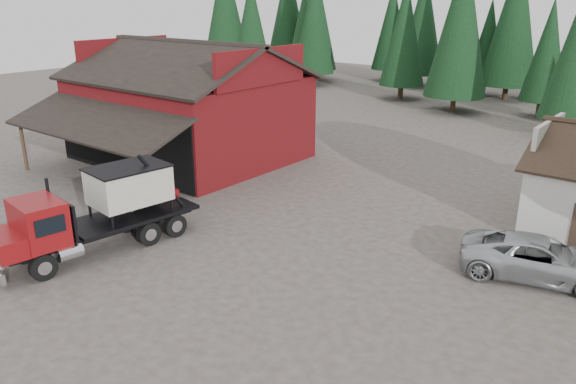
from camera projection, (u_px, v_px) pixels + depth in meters
The scene contains 7 objects.
ground at pixel (191, 260), 21.53m from camera, with size 120.00×120.00×0.00m, color #4E433D.
red_barn at pixel (188, 115), 34.42m from camera, with size 12.80×13.63×7.18m.
conifer_backdrop at pixel (528, 104), 52.50m from camera, with size 76.00×16.00×16.00m, color black, non-canonical shape.
near_pine_a at pixel (251, 31), 53.02m from camera, with size 4.40×4.40×11.40m.
near_pine_d at pixel (461, 24), 46.51m from camera, with size 5.28×5.28×13.40m.
feed_truck at pixel (98, 209), 21.90m from camera, with size 3.18×8.32×3.66m.
silver_car at pixel (540, 259), 19.96m from camera, with size 2.50×5.43×1.51m, color #B7BBC0.
Camera 1 is at (15.06, -12.87, 9.60)m, focal length 35.00 mm.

